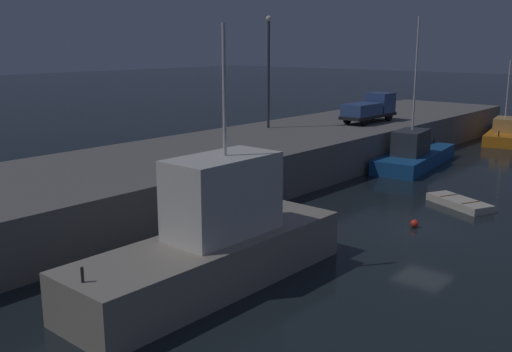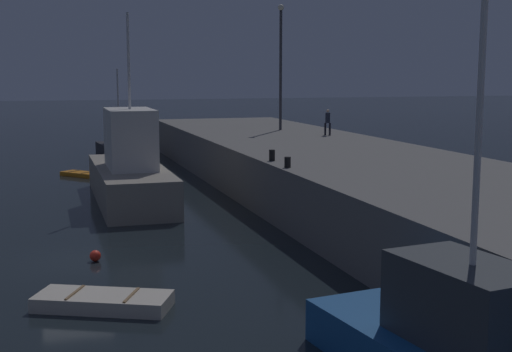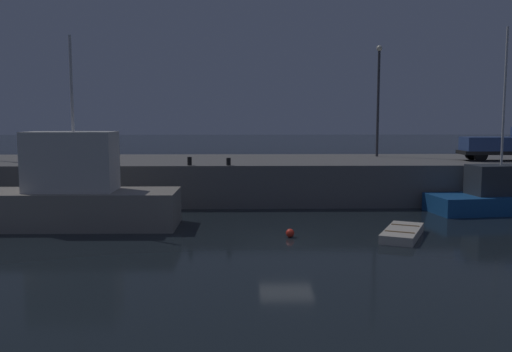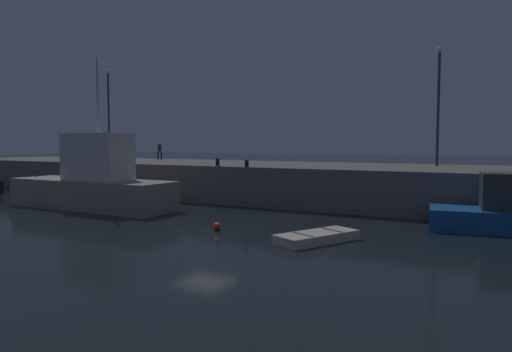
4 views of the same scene
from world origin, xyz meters
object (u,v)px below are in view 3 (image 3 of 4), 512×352
(utility_truck, at_px, (508,144))
(dinghy_orange_near, at_px, (402,233))
(dockworker, at_px, (44,144))
(bollard_west, at_px, (229,162))
(mooring_buoy_near, at_px, (290,233))
(bollard_central, at_px, (190,161))
(fishing_boat_blue, at_px, (64,195))
(fishing_trawler_red, at_px, (511,197))
(lamp_post_east, at_px, (378,92))

(utility_truck, bearing_deg, dinghy_orange_near, -131.71)
(dockworker, relative_size, bollard_west, 3.64)
(mooring_buoy_near, height_order, bollard_central, bollard_central)
(fishing_boat_blue, xyz_separation_m, mooring_buoy_near, (11.61, -2.72, -1.46))
(dinghy_orange_near, distance_m, bollard_central, 14.37)
(fishing_trawler_red, distance_m, dockworker, 33.21)
(utility_truck, height_order, bollard_west, utility_truck)
(fishing_boat_blue, bearing_deg, dinghy_orange_near, -9.69)
(fishing_boat_blue, xyz_separation_m, utility_truck, (27.82, 9.28, 2.20))
(dinghy_orange_near, relative_size, utility_truck, 0.69)
(dinghy_orange_near, xyz_separation_m, lamp_post_east, (2.75, 16.51, 7.41))
(mooring_buoy_near, xyz_separation_m, bollard_west, (-3.17, 8.57, 2.74))
(fishing_boat_blue, bearing_deg, bollard_central, 44.84)
(dinghy_orange_near, bearing_deg, bollard_west, 134.29)
(fishing_boat_blue, bearing_deg, lamp_post_east, 34.62)
(fishing_trawler_red, height_order, utility_truck, fishing_trawler_red)
(bollard_central, bearing_deg, lamp_post_east, 29.16)
(fishing_trawler_red, distance_m, bollard_central, 19.87)
(dinghy_orange_near, bearing_deg, utility_truck, 48.29)
(fishing_trawler_red, xyz_separation_m, utility_truck, (2.16, 5.13, 2.96))
(lamp_post_east, xyz_separation_m, bollard_west, (-11.29, -7.76, -4.67))
(lamp_post_east, relative_size, bollard_west, 17.87)
(fishing_boat_blue, bearing_deg, utility_truck, 18.44)
(utility_truck, bearing_deg, fishing_trawler_red, -112.79)
(utility_truck, relative_size, bollard_central, 11.44)
(mooring_buoy_near, xyz_separation_m, utility_truck, (16.21, 12.00, 3.67))
(lamp_post_east, bearing_deg, dockworker, 179.52)
(fishing_trawler_red, relative_size, lamp_post_east, 1.30)
(dinghy_orange_near, relative_size, bollard_west, 8.83)
(dockworker, relative_size, bollard_central, 3.26)
(fishing_trawler_red, height_order, dinghy_orange_near, fishing_trawler_red)
(utility_truck, bearing_deg, fishing_boat_blue, -161.56)
(fishing_trawler_red, height_order, bollard_west, fishing_trawler_red)
(fishing_boat_blue, height_order, mooring_buoy_near, fishing_boat_blue)
(lamp_post_east, relative_size, dockworker, 4.90)
(fishing_trawler_red, bearing_deg, fishing_boat_blue, -170.83)
(fishing_boat_blue, bearing_deg, fishing_trawler_red, 9.17)
(lamp_post_east, bearing_deg, bollard_west, -145.47)
(fishing_trawler_red, relative_size, bollard_central, 20.81)
(bollard_west, bearing_deg, fishing_boat_blue, -145.27)
(mooring_buoy_near, relative_size, bollard_west, 0.87)
(mooring_buoy_near, bearing_deg, fishing_trawler_red, 26.04)
(dinghy_orange_near, xyz_separation_m, dockworker, (-22.95, 16.72, 3.48))
(dockworker, height_order, bollard_central, dockworker)
(bollard_central, bearing_deg, mooring_buoy_near, -57.00)
(fishing_trawler_red, relative_size, utility_truck, 1.82)
(fishing_trawler_red, bearing_deg, utility_truck, 67.21)
(mooring_buoy_near, relative_size, utility_truck, 0.07)
(fishing_boat_blue, distance_m, lamp_post_east, 24.69)
(dinghy_orange_near, height_order, lamp_post_east, lamp_post_east)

